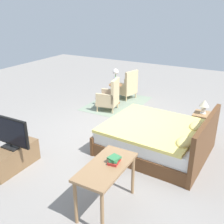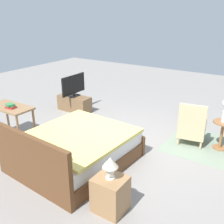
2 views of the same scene
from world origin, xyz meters
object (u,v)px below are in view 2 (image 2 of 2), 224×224
Objects in this scene: armchair_by_window_right at (192,127)px; nightstand at (110,194)px; tv_flatscreen at (73,85)px; table_lamp at (110,165)px; tv_stand at (75,103)px; side_table at (222,132)px; vanity_desk at (11,111)px; bed at (74,150)px; book_stack at (10,106)px.

nightstand is (0.31, 2.62, -0.12)m from armchair_by_window_right.
nightstand is at bearing 138.13° from tv_flatscreen.
table_lamp is 4.15m from tv_stand.
table_lamp reaches higher than side_table.
armchair_by_window_right is 3.38m from tv_stand.
side_table is at bearing -153.40° from vanity_desk.
vanity_desk is at bearing 88.73° from tv_flatscreen.
bed is 2.31× the size of armchair_by_window_right.
book_stack is at bearing 150.46° from vanity_desk.
armchair_by_window_right reaches higher than tv_stand.
nightstand is 3.22m from vanity_desk.
book_stack is (3.00, -0.67, 0.51)m from nightstand.
side_table is 1.12× the size of nightstand.
armchair_by_window_right is 3.40m from tv_flatscreen.
tv_stand is 0.92× the size of vanity_desk.
tv_stand is at bearing -41.90° from table_lamp.
armchair_by_window_right is 0.59m from side_table.
tv_stand is (1.85, -2.12, -0.08)m from bed.
tv_flatscreen is at bearing -41.87° from nightstand.
tv_stand is 4.35× the size of book_stack.
book_stack is at bearing 91.94° from tv_flatscreen.
tv_flatscreen reaches higher than tv_stand.
side_table is (-0.58, -0.12, -0.01)m from armchair_by_window_right.
nightstand reaches higher than tv_stand.
book_stack is (-0.07, 2.08, 0.56)m from tv_stand.
nightstand is (0.89, 2.74, -0.11)m from side_table.
tv_flatscreen is at bearing -91.27° from vanity_desk.
armchair_by_window_right is at bearing -96.74° from nightstand.
tv_flatscreen is at bearing -2.23° from armchair_by_window_right.
tv_flatscreen is 2.08m from book_stack.
book_stack is at bearing -12.57° from nightstand.
vanity_desk is 4.71× the size of book_stack.
tv_flatscreen reaches higher than vanity_desk.
tv_flatscreen is (1.85, -2.12, 0.45)m from bed.
side_table is at bearing -135.06° from bed.
side_table is 0.67× the size of tv_flatscreen.
side_table is at bearing 179.82° from tv_flatscreen.
bed is 1.45m from table_lamp.
vanity_desk is at bearing 26.60° from side_table.
table_lamp reaches higher than book_stack.
armchair_by_window_right is 1.54× the size of side_table.
armchair_by_window_right is at bearing 177.77° from tv_stand.
bed is at bearing 44.94° from side_table.
nightstand is 0.51× the size of vanity_desk.
tv_flatscreen reaches higher than side_table.
armchair_by_window_right is (-1.53, -1.99, 0.08)m from bed.
bed is 1.37m from nightstand.
table_lamp reaches higher than tv_stand.
bed is 2.38× the size of tv_flatscreen.
armchair_by_window_right is at bearing 11.58° from side_table.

